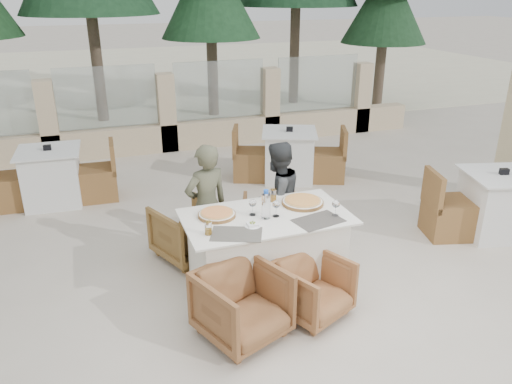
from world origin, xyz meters
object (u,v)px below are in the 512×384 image
object	(u,v)px
diner_right	(277,199)
wine_glass_corner	(336,207)
dining_table	(266,251)
water_bottle	(266,204)
bg_table_c	(498,204)
pizza_right	(303,201)
armchair_near_right	(313,288)
armchair_far_left	(188,231)
armchair_near_left	(242,304)
diner_left	(207,206)
wine_glass_near	(276,208)
wine_glass_centre	(253,206)
bg_table_b	(289,155)
armchair_far_right	(269,222)
beer_glass_left	(208,228)
pizza_left	(217,214)
bg_table_a	(52,177)
beer_glass_right	(273,195)

from	to	relation	value
diner_right	wine_glass_corner	bearing A→B (deg)	83.11
dining_table	water_bottle	world-z (taller)	water_bottle
dining_table	bg_table_c	size ratio (longest dim) A/B	0.98
dining_table	pizza_right	size ratio (longest dim) A/B	3.78
dining_table	armchair_near_right	bearing A→B (deg)	-68.96
water_bottle	armchair_far_left	bearing A→B (deg)	123.31
armchair_near_left	diner_left	bearing A→B (deg)	66.71
wine_glass_near	bg_table_c	world-z (taller)	wine_glass_near
water_bottle	armchair_near_left	size ratio (longest dim) A/B	0.42
wine_glass_centre	bg_table_c	distance (m)	3.19
diner_left	diner_right	bearing A→B (deg)	165.32
dining_table	diner_left	world-z (taller)	diner_left
wine_glass_centre	wine_glass_corner	world-z (taller)	same
bg_table_c	bg_table_b	bearing A→B (deg)	137.41
armchair_far_right	bg_table_b	size ratio (longest dim) A/B	0.39
water_bottle	armchair_near_right	size ratio (longest dim) A/B	0.48
wine_glass_centre	beer_glass_left	xyz separation A→B (m)	(-0.50, -0.26, -0.03)
pizza_left	wine_glass_corner	world-z (taller)	wine_glass_corner
armchair_near_left	armchair_near_right	xyz separation A→B (m)	(0.70, 0.08, -0.04)
pizza_right	wine_glass_near	world-z (taller)	wine_glass_near
armchair_far_left	diner_right	distance (m)	1.04
dining_table	bg_table_a	distance (m)	3.58
wine_glass_near	bg_table_c	distance (m)	2.99
dining_table	wine_glass_near	size ratio (longest dim) A/B	8.70
dining_table	pizza_left	bearing A→B (deg)	162.34
diner_left	wine_glass_near	bearing A→B (deg)	112.58
pizza_left	bg_table_a	size ratio (longest dim) A/B	0.22
pizza_right	armchair_near_left	xyz separation A→B (m)	(-0.91, -0.82, -0.49)
pizza_left	armchair_near_right	distance (m)	1.14
armchair_far_right	pizza_right	bearing A→B (deg)	120.02
diner_left	bg_table_a	bearing A→B (deg)	-70.65
water_bottle	beer_glass_left	bearing A→B (deg)	-166.22
dining_table	armchair_near_right	xyz separation A→B (m)	(0.23, -0.60, -0.11)
armchair_far_right	wine_glass_corner	bearing A→B (deg)	126.29
water_bottle	bg_table_a	xyz separation A→B (m)	(-2.03, 2.98, -0.53)
pizza_right	armchair_near_left	distance (m)	1.32
dining_table	wine_glass_centre	world-z (taller)	wine_glass_centre
armchair_far_left	wine_glass_centre	bearing A→B (deg)	98.68
dining_table	wine_glass_near	distance (m)	0.49
beer_glass_right	bg_table_c	xyz separation A→B (m)	(2.84, -0.16, -0.45)
pizza_right	beer_glass_left	size ratio (longest dim) A/B	3.40
pizza_right	armchair_far_left	xyz separation A→B (m)	(-1.05, 0.70, -0.49)
beer_glass_right	beer_glass_left	bearing A→B (deg)	-148.43
wine_glass_corner	armchair_near_left	distance (m)	1.30
beer_glass_left	beer_glass_right	distance (m)	0.95
armchair_far_right	bg_table_a	xyz separation A→B (m)	(-2.39, 2.15, 0.10)
wine_glass_near	wine_glass_corner	distance (m)	0.57
pizza_left	pizza_right	world-z (taller)	pizza_right
pizza_left	wine_glass_centre	world-z (taller)	wine_glass_centre
armchair_near_right	bg_table_c	bearing A→B (deg)	-9.84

